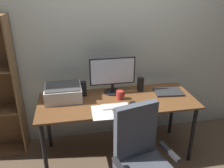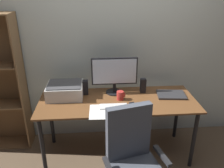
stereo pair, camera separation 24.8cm
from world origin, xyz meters
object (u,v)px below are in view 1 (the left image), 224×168
Objects in this scene: monitor at (112,73)px; speaker_right at (140,84)px; laptop at (168,92)px; office_chair at (142,166)px; mouse at (134,104)px; desk at (117,106)px; printer at (63,92)px; keyboard at (115,106)px; coffee_mug at (120,95)px; speaker_left at (84,89)px.

monitor is 0.38m from speaker_right.
office_chair reaches higher than laptop.
mouse is 0.40m from speaker_right.
office_chair is (0.09, -0.94, -0.53)m from monitor.
laptop is at bearing 6.05° from desk.
printer is (-0.57, -0.06, -0.17)m from monitor.
mouse reaches higher than keyboard.
laptop is 1.22m from printer.
monitor reaches higher than laptop.
monitor is 3.11× the size of speaker_right.
monitor is 5.50× the size of mouse.
desk is 5.47× the size of laptop.
speaker_right is at bearing 164.54° from laptop.
printer is at bearing -177.38° from laptop.
mouse is at bearing -149.07° from laptop.
coffee_mug is 0.58× the size of speaker_left.
monitor is 0.43m from keyboard.
monitor is (-0.02, 0.20, 0.33)m from desk.
printer reaches higher than mouse.
keyboard is at bearing -96.40° from monitor.
printer is at bearing 166.73° from desk.
keyboard reaches higher than desk.
printer reaches higher than laptop.
coffee_mug is 0.31× the size of laptop.
printer is at bearing 151.32° from keyboard.
monitor is 0.27m from coffee_mug.
coffee_mug is 0.83m from office_chair.
printer is 1.16m from office_chair.
coffee_mug is 0.34m from speaker_right.
laptop is 0.34m from speaker_right.
desk is 10.29× the size of speaker_left.
coffee_mug is 0.60m from laptop.
mouse is 0.30× the size of laptop.
printer is at bearing 112.48° from office_chair.
speaker_left is at bearing 156.44° from coffee_mug.
mouse is at bearing -34.82° from speaker_left.
desk is 0.41m from speaker_right.
speaker_right is at bearing 30.46° from coffee_mug.
speaker_right is at bearing -1.33° from monitor.
monitor is at bearing 105.81° from coffee_mug.
coffee_mug is 0.24× the size of printer.
printer is (-0.53, 0.29, 0.07)m from keyboard.
speaker_right is at bearing 57.01° from mouse.
keyboard is 0.20m from coffee_mug.
speaker_right reaches higher than mouse.
printer reaches higher than coffee_mug.
monitor is at bearing 95.77° from desk.
mouse is at bearing -22.24° from printer.
speaker_right is at bearing 3.15° from printer.
printer is (-0.91, -0.05, -0.00)m from speaker_right.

